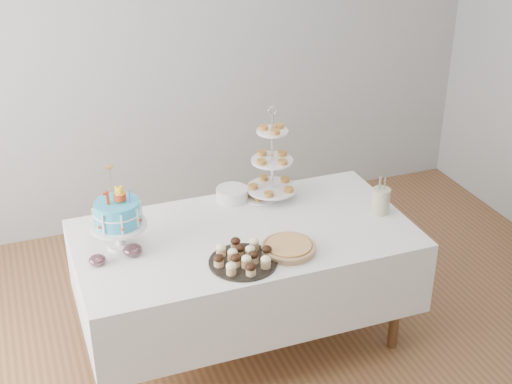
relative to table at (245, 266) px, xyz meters
name	(u,v)px	position (x,y,z in m)	size (l,w,h in m)	color
floor	(263,370)	(0.00, -0.30, -0.54)	(5.00, 5.00, 0.00)	brown
walls	(264,161)	(0.00, -0.30, 0.81)	(5.04, 4.04, 2.70)	#9DA0A2
table	(245,266)	(0.00, 0.00, 0.00)	(1.92, 1.02, 0.77)	silver
birthday_cake	(119,226)	(-0.69, 0.09, 0.36)	(0.31, 0.31, 0.48)	silver
cupcake_tray	(243,256)	(-0.11, -0.30, 0.27)	(0.37, 0.37, 0.08)	black
pie	(289,248)	(0.15, -0.28, 0.25)	(0.30, 0.30, 0.05)	tan
tiered_stand	(272,161)	(0.30, 0.34, 0.48)	(0.31, 0.31, 0.61)	silver
plate_stack	(232,194)	(0.06, 0.40, 0.27)	(0.20, 0.20, 0.08)	silver
pastry_plate	(261,195)	(0.24, 0.37, 0.24)	(0.23, 0.23, 0.04)	silver
jam_bowl_a	(97,260)	(-0.84, -0.04, 0.25)	(0.09, 0.09, 0.05)	silver
jam_bowl_b	(133,250)	(-0.65, -0.01, 0.26)	(0.11, 0.11, 0.06)	silver
utensil_pitcher	(381,200)	(0.84, -0.06, 0.31)	(0.11, 0.11, 0.24)	beige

